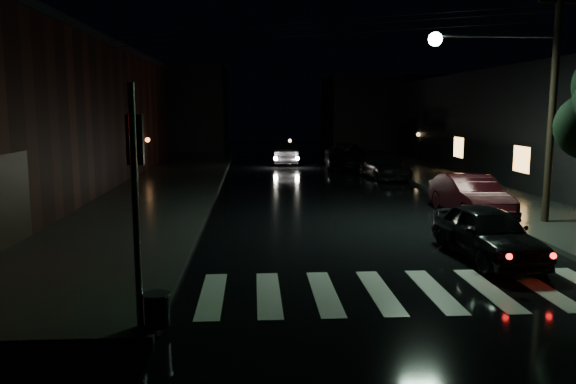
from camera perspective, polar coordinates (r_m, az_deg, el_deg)
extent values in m
plane|color=black|center=(11.69, -1.91, -11.14)|extent=(120.00, 120.00, 0.00)
cube|color=#282826|center=(25.73, -14.01, -0.35)|extent=(6.00, 44.00, 0.15)
cube|color=#282826|center=(27.31, 18.67, -0.05)|extent=(4.00, 44.00, 0.15)
cube|color=black|center=(29.44, -27.15, 6.75)|extent=(10.00, 36.00, 7.00)
cube|color=black|center=(56.84, -13.49, 8.36)|extent=(14.00, 10.00, 8.00)
cube|color=black|center=(57.80, 10.91, 7.94)|extent=(14.00, 10.00, 7.00)
cube|color=beige|center=(12.59, 12.01, -9.83)|extent=(9.00, 3.00, 0.01)
cylinder|color=slate|center=(9.86, -15.22, -1.60)|extent=(0.12, 0.12, 4.20)
cylinder|color=black|center=(10.27, -13.14, -11.66)|extent=(0.44, 0.44, 0.55)
cylinder|color=slate|center=(10.17, -13.20, -10.10)|extent=(0.48, 0.48, 0.04)
cube|color=black|center=(9.90, -15.27, 5.15)|extent=(0.28, 0.16, 0.85)
sphere|color=#0CFF33|center=(10.01, -15.11, 3.76)|extent=(0.20, 0.20, 0.20)
cylinder|color=black|center=(20.49, 25.32, 8.33)|extent=(0.24, 0.24, 8.00)
cube|color=black|center=(20.77, 25.89, 17.03)|extent=(1.40, 0.10, 0.10)
cylinder|color=slate|center=(19.75, 20.44, 14.60)|extent=(4.00, 0.08, 0.08)
sphere|color=#BFFFD8|center=(19.04, 14.73, 14.79)|extent=(0.44, 0.44, 0.44)
imported|color=black|center=(15.61, 19.60, -3.91)|extent=(1.99, 4.26, 1.41)
imported|color=black|center=(21.54, 18.03, -0.37)|extent=(1.73, 4.65, 1.52)
imported|color=black|center=(32.40, 9.63, 2.69)|extent=(2.54, 5.09, 1.42)
imported|color=black|center=(37.13, 5.96, 3.66)|extent=(3.16, 6.04, 1.62)
imported|color=black|center=(39.78, -0.21, 3.98)|extent=(1.86, 4.80, 1.56)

